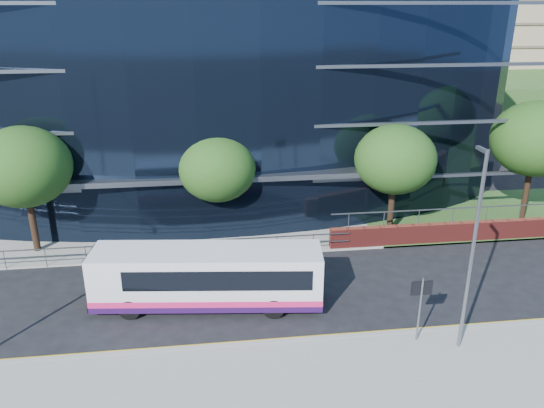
{
  "coord_description": "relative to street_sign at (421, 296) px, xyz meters",
  "views": [
    {
      "loc": [
        -3.52,
        -18.68,
        12.88
      ],
      "look_at": [
        -0.14,
        8.0,
        2.57
      ],
      "focal_mm": 35.0,
      "sensor_mm": 36.0,
      "label": 1
    }
  ],
  "objects": [
    {
      "name": "tree_far_d",
      "position": [
        11.5,
        11.59,
        3.04
      ],
      "size": [
        5.28,
        5.28,
        7.44
      ],
      "color": "black",
      "rests_on": "ground"
    },
    {
      "name": "guard_railings",
      "position": [
        -12.5,
        8.59,
        -1.33
      ],
      "size": [
        24.0,
        0.05,
        1.1
      ],
      "color": "slate",
      "rests_on": "ground"
    },
    {
      "name": "streetlight_east",
      "position": [
        1.5,
        -0.59,
        2.29
      ],
      "size": [
        0.15,
        0.77,
        8.0
      ],
      "color": "slate",
      "rests_on": "pavement_near"
    },
    {
      "name": "glass_office",
      "position": [
        -8.5,
        22.44,
        5.85
      ],
      "size": [
        44.0,
        23.1,
        16.0
      ],
      "color": "black",
      "rests_on": "ground"
    },
    {
      "name": "tree_far_b",
      "position": [
        -7.5,
        11.09,
        2.06
      ],
      "size": [
        4.29,
        4.29,
        6.05
      ],
      "color": "black",
      "rests_on": "ground"
    },
    {
      "name": "yellow_line_outer",
      "position": [
        -4.5,
        0.79,
        -2.14
      ],
      "size": [
        80.0,
        0.08,
        0.01
      ],
      "primitive_type": "cube",
      "color": "gold",
      "rests_on": "ground"
    },
    {
      "name": "street_sign",
      "position": [
        0.0,
        0.0,
        0.0
      ],
      "size": [
        0.85,
        0.09,
        2.8
      ],
      "color": "slate",
      "rests_on": "pavement_near"
    },
    {
      "name": "ground",
      "position": [
        -4.5,
        1.59,
        -2.15
      ],
      "size": [
        200.0,
        200.0,
        0.0
      ],
      "primitive_type": "plane",
      "color": "black",
      "rests_on": "ground"
    },
    {
      "name": "tree_far_c",
      "position": [
        2.5,
        10.59,
        2.39
      ],
      "size": [
        4.62,
        4.62,
        6.51
      ],
      "color": "black",
      "rests_on": "ground"
    },
    {
      "name": "kerb",
      "position": [
        -4.5,
        0.59,
        -2.07
      ],
      "size": [
        80.0,
        0.25,
        0.16
      ],
      "primitive_type": "cube",
      "color": "gray",
      "rests_on": "ground"
    },
    {
      "name": "far_forecourt",
      "position": [
        -10.5,
        12.59,
        -2.1
      ],
      "size": [
        50.0,
        8.0,
        0.1
      ],
      "primitive_type": "cube",
      "color": "gray",
      "rests_on": "ground"
    },
    {
      "name": "tree_dist_e",
      "position": [
        19.5,
        41.59,
        2.39
      ],
      "size": [
        4.62,
        4.62,
        6.51
      ],
      "color": "black",
      "rests_on": "ground"
    },
    {
      "name": "yellow_line_inner",
      "position": [
        -4.5,
        0.94,
        -2.14
      ],
      "size": [
        80.0,
        0.08,
        0.01
      ],
      "primitive_type": "cube",
      "color": "gold",
      "rests_on": "ground"
    },
    {
      "name": "city_bus",
      "position": [
        -8.17,
        3.85,
        -0.69
      ],
      "size": [
        10.34,
        3.47,
        2.74
      ],
      "rotation": [
        0.0,
        0.0,
        -0.11
      ],
      "color": "silver",
      "rests_on": "ground"
    },
    {
      "name": "apartment_block",
      "position": [
        27.5,
        58.8,
        8.96
      ],
      "size": [
        60.0,
        42.0,
        30.0
      ],
      "color": "#2D511E",
      "rests_on": "ground"
    },
    {
      "name": "tree_far_a",
      "position": [
        -17.5,
        10.59,
        2.71
      ],
      "size": [
        4.95,
        4.95,
        6.98
      ],
      "color": "black",
      "rests_on": "ground"
    }
  ]
}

